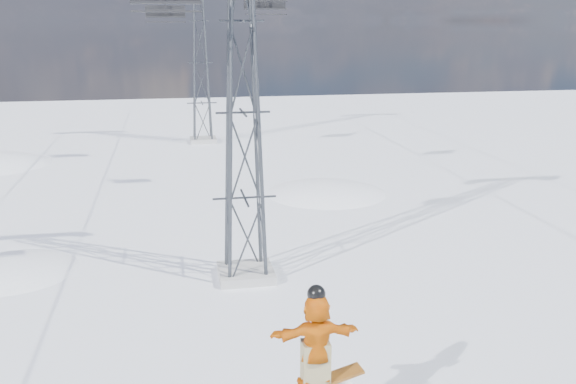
% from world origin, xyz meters
% --- Properties ---
extents(snow_terrain, '(39.00, 37.00, 22.00)m').
position_xyz_m(snow_terrain, '(-4.77, 21.24, -9.59)').
color(snow_terrain, white).
rests_on(snow_terrain, ground).
extents(lift_tower_near, '(5.20, 1.80, 11.43)m').
position_xyz_m(lift_tower_near, '(0.80, 8.00, 5.47)').
color(lift_tower_near, '#999999').
rests_on(lift_tower_near, ground).
extents(lift_tower_far, '(5.20, 1.80, 11.43)m').
position_xyz_m(lift_tower_far, '(0.80, 33.00, 5.47)').
color(lift_tower_far, '#999999').
rests_on(lift_tower_far, ground).
extents(lift_chair_mid, '(1.89, 0.54, 2.35)m').
position_xyz_m(lift_chair_mid, '(3.00, 17.77, 8.97)').
color(lift_chair_mid, black).
rests_on(lift_chair_mid, ground).
extents(lift_chair_far, '(2.18, 0.63, 2.70)m').
position_xyz_m(lift_chair_far, '(-1.40, 25.47, 8.69)').
color(lift_chair_far, black).
rests_on(lift_chair_far, ground).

